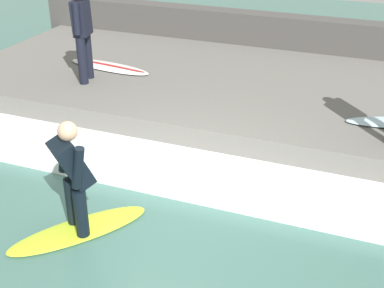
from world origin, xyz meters
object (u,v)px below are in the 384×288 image
Objects in this scene: surfer_riding at (72,172)px; surfer_waiting_far at (82,30)px; surfboard_riding at (79,230)px; surfboard_waiting_far at (109,67)px.

surfer_waiting_far is at bearing 29.30° from surfer_riding.
surfer_waiting_far is at bearing 29.30° from surfboard_riding.
surfboard_waiting_far is at bearing 24.21° from surfer_riding.
surfboard_waiting_far is (4.24, 1.91, -0.29)m from surfer_riding.
surfboard_waiting_far is at bearing -3.56° from surfer_waiting_far.
surfer_waiting_far is (3.48, 1.95, 0.64)m from surfer_riding.
surfboard_waiting_far is (0.76, -0.05, -0.93)m from surfer_waiting_far.
surfboard_riding is 4.68m from surfboard_waiting_far.
surfer_waiting_far reaches higher than surfboard_riding.
surfboard_riding is 0.93× the size of surfboard_waiting_far.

